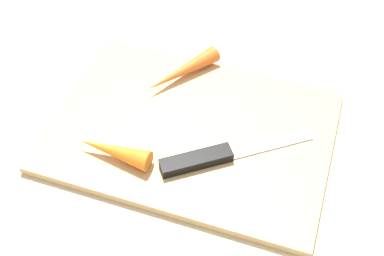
# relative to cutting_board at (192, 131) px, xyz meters

# --- Properties ---
(ground_plane) EXTENTS (1.40, 1.40, 0.00)m
(ground_plane) POSITION_rel_cutting_board_xyz_m (0.00, 0.00, -0.01)
(ground_plane) COLOR #C6B793
(cutting_board) EXTENTS (0.36, 0.26, 0.01)m
(cutting_board) POSITION_rel_cutting_board_xyz_m (0.00, 0.00, 0.00)
(cutting_board) COLOR tan
(cutting_board) RESTS_ON ground_plane
(knife) EXTENTS (0.17, 0.13, 0.01)m
(knife) POSITION_rel_cutting_board_xyz_m (0.03, -0.05, 0.01)
(knife) COLOR #B7B7BC
(knife) RESTS_ON cutting_board
(carrot_long) EXTENTS (0.09, 0.12, 0.02)m
(carrot_long) POSITION_rel_cutting_board_xyz_m (-0.04, 0.09, 0.02)
(carrot_long) COLOR orange
(carrot_long) RESTS_ON cutting_board
(carrot_short) EXTENTS (0.10, 0.03, 0.03)m
(carrot_short) POSITION_rel_cutting_board_xyz_m (-0.08, -0.08, 0.02)
(carrot_short) COLOR orange
(carrot_short) RESTS_ON cutting_board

